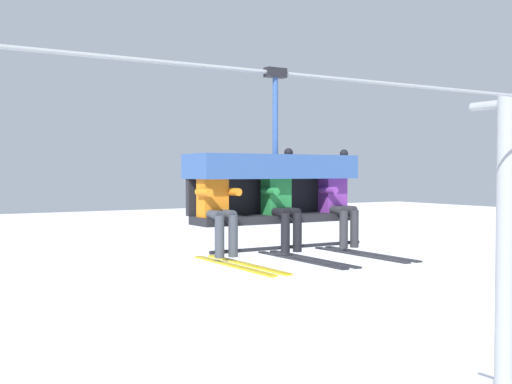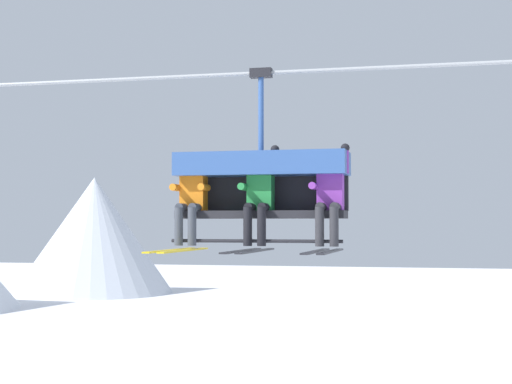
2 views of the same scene
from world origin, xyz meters
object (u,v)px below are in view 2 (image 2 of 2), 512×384
chairlift_chair (262,176)px  skier_orange (191,198)px  skier_purple (329,195)px  skier_green (259,196)px

chairlift_chair → skier_orange: bearing=-166.1°
skier_orange → skier_purple: skier_purple is taller
skier_purple → skier_orange: bearing=-179.8°
chairlift_chair → skier_green: (0.00, -0.21, -0.27)m
skier_orange → skier_green: size_ratio=1.00×
chairlift_chair → skier_orange: (-0.90, -0.22, -0.29)m
chairlift_chair → skier_orange: size_ratio=1.31×
skier_green → skier_purple: size_ratio=1.00×
chairlift_chair → skier_green: 0.35m
skier_green → skier_purple: (0.90, 0.00, 0.00)m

